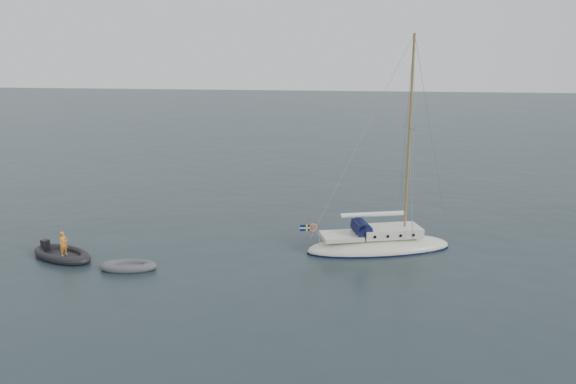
# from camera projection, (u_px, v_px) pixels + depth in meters

# --- Properties ---
(ground) EXTENTS (300.00, 300.00, 0.00)m
(ground) POSITION_uv_depth(u_px,v_px,m) (312.00, 263.00, 29.78)
(ground) COLOR black
(ground) RESTS_ON ground
(sailboat) EXTENTS (8.73, 2.62, 12.43)m
(sailboat) POSITION_uv_depth(u_px,v_px,m) (379.00, 234.00, 31.61)
(sailboat) COLOR white
(sailboat) RESTS_ON ground
(dinghy) EXTENTS (2.94, 1.33, 0.42)m
(dinghy) POSITION_uv_depth(u_px,v_px,m) (128.00, 266.00, 28.87)
(dinghy) COLOR #555459
(dinghy) RESTS_ON ground
(rib) EXTENTS (4.12, 1.87, 1.57)m
(rib) POSITION_uv_depth(u_px,v_px,m) (62.00, 254.00, 30.48)
(rib) COLOR black
(rib) RESTS_ON ground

